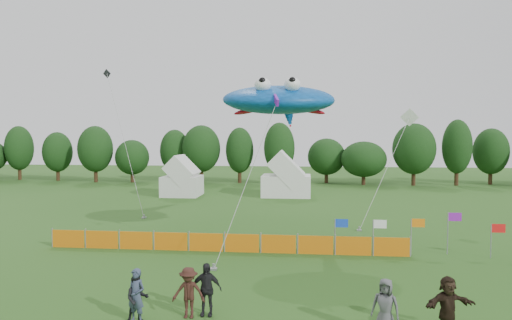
# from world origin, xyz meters

# --- Properties ---
(ground) EXTENTS (160.00, 160.00, 0.00)m
(ground) POSITION_xyz_m (0.00, 0.00, 0.00)
(ground) COLOR #234C16
(ground) RESTS_ON ground
(treeline) EXTENTS (104.57, 8.78, 8.36)m
(treeline) POSITION_xyz_m (1.61, 44.93, 4.18)
(treeline) COLOR #382314
(treeline) RESTS_ON ground
(tent_left) EXTENTS (3.93, 3.93, 3.47)m
(tent_left) POSITION_xyz_m (-10.62, 31.34, 1.75)
(tent_left) COLOR silver
(tent_left) RESTS_ON ground
(tent_right) EXTENTS (5.18, 4.14, 3.65)m
(tent_right) POSITION_xyz_m (0.42, 32.26, 1.84)
(tent_right) COLOR white
(tent_right) RESTS_ON ground
(barrier_fence) EXTENTS (19.90, 0.06, 1.00)m
(barrier_fence) POSITION_xyz_m (-2.06, 8.60, 0.50)
(barrier_fence) COLOR #CB670B
(barrier_fence) RESTS_ON ground
(flag_row) EXTENTS (8.73, 0.64, 2.26)m
(flag_row) POSITION_xyz_m (8.19, 8.99, 1.34)
(flag_row) COLOR gray
(flag_row) RESTS_ON ground
(spectator_a) EXTENTS (0.79, 0.64, 1.86)m
(spectator_a) POSITION_xyz_m (-3.33, -1.13, 0.93)
(spectator_a) COLOR #323C54
(spectator_a) RESTS_ON ground
(spectator_b) EXTENTS (0.95, 0.85, 1.61)m
(spectator_b) POSITION_xyz_m (-3.32, -1.07, 0.81)
(spectator_b) COLOR black
(spectator_b) RESTS_ON ground
(spectator_c) EXTENTS (1.17, 0.69, 1.78)m
(spectator_c) POSITION_xyz_m (-1.67, -0.53, 0.89)
(spectator_c) COLOR #331A14
(spectator_c) RESTS_ON ground
(spectator_d) EXTENTS (1.11, 0.48, 1.88)m
(spectator_d) POSITION_xyz_m (-1.11, -0.24, 0.94)
(spectator_d) COLOR black
(spectator_d) RESTS_ON ground
(spectator_e) EXTENTS (1.04, 0.86, 1.81)m
(spectator_e) POSITION_xyz_m (4.93, -1.20, 0.91)
(spectator_e) COLOR #494A4E
(spectator_e) RESTS_ON ground
(spectator_f) EXTENTS (1.83, 1.06, 1.88)m
(spectator_f) POSITION_xyz_m (6.93, -0.93, 0.94)
(spectator_f) COLOR black
(spectator_f) RESTS_ON ground
(stingray_kite) EXTENTS (6.95, 13.22, 9.52)m
(stingray_kite) POSITION_xyz_m (0.92, 10.31, 8.37)
(stingray_kite) COLOR blue
(stingray_kite) RESTS_ON ground
(small_kite_white) EXTENTS (4.79, 4.06, 8.41)m
(small_kite_white) POSITION_xyz_m (9.00, 17.81, 5.85)
(small_kite_white) COLOR white
(small_kite_white) RESTS_ON ground
(small_kite_dark) EXTENTS (6.52, 7.31, 12.57)m
(small_kite_dark) POSITION_xyz_m (-13.40, 22.02, 6.95)
(small_kite_dark) COLOR black
(small_kite_dark) RESTS_ON ground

